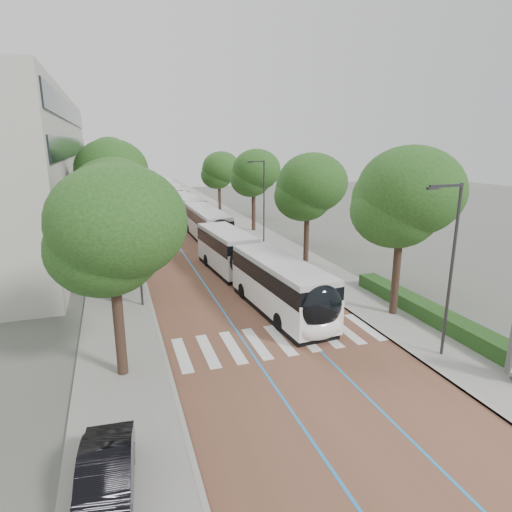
# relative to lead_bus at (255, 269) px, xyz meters

# --- Properties ---
(ground) EXTENTS (160.00, 160.00, 0.00)m
(ground) POSITION_rel_lead_bus_xyz_m (-1.27, -8.28, -1.63)
(ground) COLOR #51544C
(ground) RESTS_ON ground
(road) EXTENTS (11.00, 140.00, 0.02)m
(road) POSITION_rel_lead_bus_xyz_m (-1.27, 31.72, -1.62)
(road) COLOR brown
(road) RESTS_ON ground
(sidewalk_left) EXTENTS (4.00, 140.00, 0.12)m
(sidewalk_left) POSITION_rel_lead_bus_xyz_m (-8.77, 31.72, -1.57)
(sidewalk_left) COLOR gray
(sidewalk_left) RESTS_ON ground
(sidewalk_right) EXTENTS (4.00, 140.00, 0.12)m
(sidewalk_right) POSITION_rel_lead_bus_xyz_m (6.23, 31.72, -1.57)
(sidewalk_right) COLOR gray
(sidewalk_right) RESTS_ON ground
(kerb_left) EXTENTS (0.20, 140.00, 0.14)m
(kerb_left) POSITION_rel_lead_bus_xyz_m (-6.87, 31.72, -1.57)
(kerb_left) COLOR gray
(kerb_left) RESTS_ON ground
(kerb_right) EXTENTS (0.20, 140.00, 0.14)m
(kerb_right) POSITION_rel_lead_bus_xyz_m (4.33, 31.72, -1.57)
(kerb_right) COLOR gray
(kerb_right) RESTS_ON ground
(zebra_crossing) EXTENTS (10.55, 3.60, 0.01)m
(zebra_crossing) POSITION_rel_lead_bus_xyz_m (-1.07, -7.28, -1.60)
(zebra_crossing) COLOR silver
(zebra_crossing) RESTS_ON ground
(lane_line_left) EXTENTS (0.12, 126.00, 0.01)m
(lane_line_left) POSITION_rel_lead_bus_xyz_m (-2.87, 31.72, -1.60)
(lane_line_left) COLOR #277EC5
(lane_line_left) RESTS_ON road
(lane_line_right) EXTENTS (0.12, 126.00, 0.01)m
(lane_line_right) POSITION_rel_lead_bus_xyz_m (0.33, 31.72, -1.60)
(lane_line_right) COLOR #277EC5
(lane_line_right) RESTS_ON road
(hedge) EXTENTS (1.20, 14.00, 0.80)m
(hedge) POSITION_rel_lead_bus_xyz_m (7.83, -8.28, -1.11)
(hedge) COLOR #1A3E15
(hedge) RESTS_ON sidewalk_right
(streetlight_near) EXTENTS (1.82, 0.20, 8.00)m
(streetlight_near) POSITION_rel_lead_bus_xyz_m (5.35, -11.28, 3.19)
(streetlight_near) COLOR #303032
(streetlight_near) RESTS_ON sidewalk_right
(streetlight_far) EXTENTS (1.82, 0.20, 8.00)m
(streetlight_far) POSITION_rel_lead_bus_xyz_m (5.35, 13.72, 3.19)
(streetlight_far) COLOR #303032
(streetlight_far) RESTS_ON sidewalk_right
(lamp_post_left) EXTENTS (0.14, 0.14, 8.00)m
(lamp_post_left) POSITION_rel_lead_bus_xyz_m (-7.37, -0.28, 2.49)
(lamp_post_left) COLOR #303032
(lamp_post_left) RESTS_ON sidewalk_left
(trees_left) EXTENTS (6.30, 60.87, 10.08)m
(trees_left) POSITION_rel_lead_bus_xyz_m (-8.77, 19.21, 5.01)
(trees_left) COLOR black
(trees_left) RESTS_ON ground
(trees_right) EXTENTS (5.75, 47.62, 9.09)m
(trees_right) POSITION_rel_lead_bus_xyz_m (6.43, 12.73, 4.52)
(trees_right) COLOR black
(trees_right) RESTS_ON ground
(lead_bus) EXTENTS (3.93, 18.53, 3.20)m
(lead_bus) POSITION_rel_lead_bus_xyz_m (0.00, 0.00, 0.00)
(lead_bus) COLOR black
(lead_bus) RESTS_ON ground
(bus_queued_0) EXTENTS (2.70, 12.43, 3.20)m
(bus_queued_0) POSITION_rel_lead_bus_xyz_m (0.37, 16.36, -0.00)
(bus_queued_0) COLOR white
(bus_queued_0) RESTS_ON ground
(bus_queued_1) EXTENTS (3.06, 12.50, 3.20)m
(bus_queued_1) POSITION_rel_lead_bus_xyz_m (0.36, 28.55, -0.00)
(bus_queued_1) COLOR white
(bus_queued_1) RESTS_ON ground
(bus_queued_2) EXTENTS (2.86, 12.46, 3.20)m
(bus_queued_2) POSITION_rel_lead_bus_xyz_m (0.69, 41.67, -0.00)
(bus_queued_2) COLOR white
(bus_queued_2) RESTS_ON ground
(bus_queued_3) EXTENTS (3.25, 12.52, 3.20)m
(bus_queued_3) POSITION_rel_lead_bus_xyz_m (0.80, 54.55, -0.00)
(bus_queued_3) COLOR white
(bus_queued_3) RESTS_ON ground
(parked_car) EXTENTS (1.76, 4.26, 1.37)m
(parked_car) POSITION_rel_lead_bus_xyz_m (-9.40, -15.21, -0.82)
(parked_car) COLOR black
(parked_car) RESTS_ON sidewalk_left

